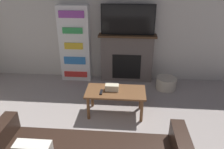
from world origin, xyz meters
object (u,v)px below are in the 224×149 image
at_px(fireplace, 127,58).
at_px(bookshelf, 75,44).
at_px(tv, 128,20).
at_px(storage_basket, 166,83).
at_px(coffee_table, 116,94).

relative_size(fireplace, bookshelf, 0.74).
xyz_separation_m(fireplace, tv, (-0.00, -0.02, 0.82)).
height_order(tv, storage_basket, tv).
bearing_deg(bookshelf, tv, 0.11).
bearing_deg(coffee_table, tv, 83.28).
height_order(coffee_table, bookshelf, bookshelf).
xyz_separation_m(tv, storage_basket, (0.84, -0.35, -1.22)).
distance_m(coffee_table, storage_basket, 1.41).
distance_m(tv, storage_basket, 1.52).
bearing_deg(storage_basket, coffee_table, -135.51).
relative_size(tv, bookshelf, 0.67).
xyz_separation_m(coffee_table, storage_basket, (0.99, 0.97, -0.25)).
distance_m(fireplace, tv, 0.82).
height_order(tv, coffee_table, tv).
bearing_deg(fireplace, coffee_table, -96.63).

